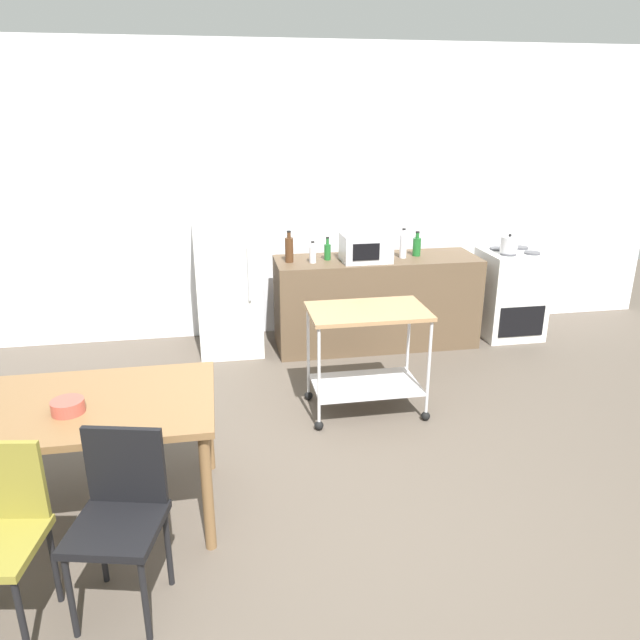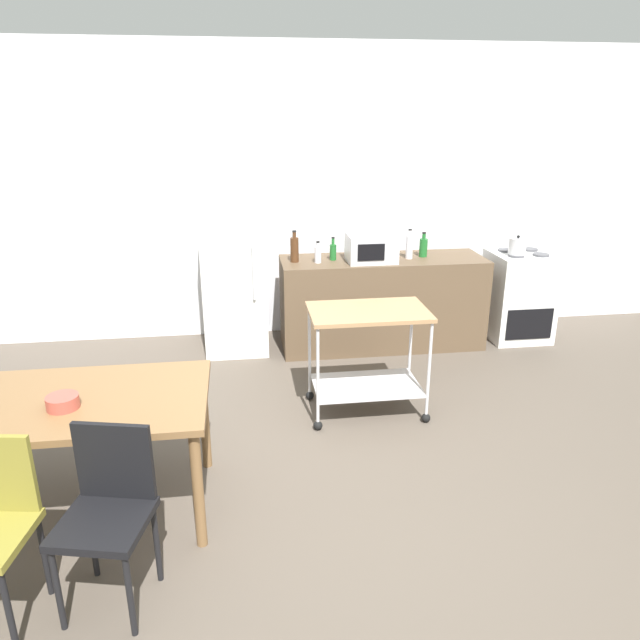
{
  "view_description": "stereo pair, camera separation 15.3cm",
  "coord_description": "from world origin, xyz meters",
  "px_view_note": "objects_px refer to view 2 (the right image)",
  "views": [
    {
      "loc": [
        -0.64,
        -2.9,
        2.29
      ],
      "look_at": [
        0.08,
        1.2,
        0.8
      ],
      "focal_mm": 33.43,
      "sensor_mm": 36.0,
      "label": 1
    },
    {
      "loc": [
        -0.49,
        -2.92,
        2.29
      ],
      "look_at": [
        0.08,
        1.2,
        0.8
      ],
      "focal_mm": 33.43,
      "sensor_mm": 36.0,
      "label": 2
    }
  ],
  "objects_px": {
    "refrigerator": "(234,274)",
    "kettle": "(517,246)",
    "bottle_vinegar": "(333,251)",
    "fruit_bowl": "(63,402)",
    "chair_black": "(108,506)",
    "bottle_olive_oil": "(423,247)",
    "microwave": "(371,248)",
    "bottle_soy_sauce": "(295,249)",
    "stove_oven": "(518,296)",
    "bottle_sesame_oil": "(409,246)",
    "bottle_wine": "(318,254)",
    "dining_table": "(74,412)",
    "kitchen_cart": "(367,344)"
  },
  "relations": [
    {
      "from": "dining_table",
      "to": "bottle_vinegar",
      "type": "xyz_separation_m",
      "value": [
        1.86,
        2.39,
        0.32
      ]
    },
    {
      "from": "chair_black",
      "to": "bottle_olive_oil",
      "type": "bearing_deg",
      "value": 64.94
    },
    {
      "from": "kettle",
      "to": "bottle_sesame_oil",
      "type": "bearing_deg",
      "value": 177.38
    },
    {
      "from": "bottle_wine",
      "to": "bottle_vinegar",
      "type": "relative_size",
      "value": 0.92
    },
    {
      "from": "refrigerator",
      "to": "bottle_vinegar",
      "type": "distance_m",
      "value": 0.98
    },
    {
      "from": "bottle_wine",
      "to": "fruit_bowl",
      "type": "bearing_deg",
      "value": -125.63
    },
    {
      "from": "dining_table",
      "to": "refrigerator",
      "type": "distance_m",
      "value": 2.64
    },
    {
      "from": "chair_black",
      "to": "bottle_olive_oil",
      "type": "distance_m",
      "value": 3.98
    },
    {
      "from": "bottle_vinegar",
      "to": "microwave",
      "type": "xyz_separation_m",
      "value": [
        0.35,
        -0.11,
        0.04
      ]
    },
    {
      "from": "kitchen_cart",
      "to": "microwave",
      "type": "relative_size",
      "value": 1.98
    },
    {
      "from": "bottle_olive_oil",
      "to": "fruit_bowl",
      "type": "distance_m",
      "value": 3.75
    },
    {
      "from": "bottle_vinegar",
      "to": "kettle",
      "type": "xyz_separation_m",
      "value": [
        1.83,
        -0.09,
        0.02
      ]
    },
    {
      "from": "kitchen_cart",
      "to": "bottle_olive_oil",
      "type": "height_order",
      "value": "bottle_olive_oil"
    },
    {
      "from": "bottle_vinegar",
      "to": "fruit_bowl",
      "type": "height_order",
      "value": "bottle_vinegar"
    },
    {
      "from": "bottle_soy_sauce",
      "to": "stove_oven",
      "type": "bearing_deg",
      "value": 0.69
    },
    {
      "from": "chair_black",
      "to": "bottle_vinegar",
      "type": "xyz_separation_m",
      "value": [
        1.56,
        3.08,
        0.47
      ]
    },
    {
      "from": "refrigerator",
      "to": "kettle",
      "type": "distance_m",
      "value": 2.8
    },
    {
      "from": "bottle_vinegar",
      "to": "microwave",
      "type": "bearing_deg",
      "value": -17.66
    },
    {
      "from": "fruit_bowl",
      "to": "chair_black",
      "type": "bearing_deg",
      "value": -61.51
    },
    {
      "from": "bottle_wine",
      "to": "bottle_vinegar",
      "type": "xyz_separation_m",
      "value": [
        0.16,
        0.09,
        0.0
      ]
    },
    {
      "from": "fruit_bowl",
      "to": "microwave",
      "type": "bearing_deg",
      "value": 46.83
    },
    {
      "from": "microwave",
      "to": "bottle_sesame_oil",
      "type": "relative_size",
      "value": 1.59
    },
    {
      "from": "refrigerator",
      "to": "kettle",
      "type": "xyz_separation_m",
      "value": [
        2.78,
        -0.18,
        0.23
      ]
    },
    {
      "from": "chair_black",
      "to": "refrigerator",
      "type": "xyz_separation_m",
      "value": [
        0.61,
        3.16,
        0.26
      ]
    },
    {
      "from": "refrigerator",
      "to": "bottle_olive_oil",
      "type": "relative_size",
      "value": 6.37
    },
    {
      "from": "chair_black",
      "to": "bottle_olive_oil",
      "type": "relative_size",
      "value": 3.66
    },
    {
      "from": "bottle_soy_sauce",
      "to": "bottle_wine",
      "type": "relative_size",
      "value": 1.46
    },
    {
      "from": "bottle_vinegar",
      "to": "fruit_bowl",
      "type": "distance_m",
      "value": 3.13
    },
    {
      "from": "bottle_vinegar",
      "to": "fruit_bowl",
      "type": "xyz_separation_m",
      "value": [
        -1.88,
        -2.49,
        -0.2
      ]
    },
    {
      "from": "dining_table",
      "to": "bottle_soy_sauce",
      "type": "relative_size",
      "value": 5.0
    },
    {
      "from": "dining_table",
      "to": "stove_oven",
      "type": "height_order",
      "value": "stove_oven"
    },
    {
      "from": "bottle_olive_oil",
      "to": "chair_black",
      "type": "bearing_deg",
      "value": -128.59
    },
    {
      "from": "bottle_soy_sauce",
      "to": "kettle",
      "type": "xyz_separation_m",
      "value": [
        2.2,
        -0.07,
        -0.02
      ]
    },
    {
      "from": "chair_black",
      "to": "bottle_soy_sauce",
      "type": "height_order",
      "value": "bottle_soy_sauce"
    },
    {
      "from": "stove_oven",
      "to": "bottle_sesame_oil",
      "type": "relative_size",
      "value": 3.18
    },
    {
      "from": "dining_table",
      "to": "chair_black",
      "type": "height_order",
      "value": "chair_black"
    },
    {
      "from": "dining_table",
      "to": "kettle",
      "type": "distance_m",
      "value": 4.36
    },
    {
      "from": "bottle_vinegar",
      "to": "bottle_sesame_oil",
      "type": "relative_size",
      "value": 0.77
    },
    {
      "from": "kitchen_cart",
      "to": "refrigerator",
      "type": "bearing_deg",
      "value": 124.45
    },
    {
      "from": "chair_black",
      "to": "bottle_vinegar",
      "type": "relative_size",
      "value": 3.97
    },
    {
      "from": "chair_black",
      "to": "refrigerator",
      "type": "distance_m",
      "value": 3.23
    },
    {
      "from": "refrigerator",
      "to": "chair_black",
      "type": "bearing_deg",
      "value": -100.92
    },
    {
      "from": "dining_table",
      "to": "bottle_vinegar",
      "type": "bearing_deg",
      "value": 52.03
    },
    {
      "from": "chair_black",
      "to": "bottle_wine",
      "type": "height_order",
      "value": "bottle_wine"
    },
    {
      "from": "dining_table",
      "to": "kettle",
      "type": "relative_size",
      "value": 6.26
    },
    {
      "from": "stove_oven",
      "to": "kettle",
      "type": "xyz_separation_m",
      "value": [
        -0.12,
        -0.1,
        0.55
      ]
    },
    {
      "from": "chair_black",
      "to": "kettle",
      "type": "xyz_separation_m",
      "value": [
        3.39,
        2.98,
        0.48
      ]
    },
    {
      "from": "bottle_sesame_oil",
      "to": "bottle_olive_oil",
      "type": "xyz_separation_m",
      "value": [
        0.16,
        0.06,
        -0.02
      ]
    },
    {
      "from": "kitchen_cart",
      "to": "bottle_sesame_oil",
      "type": "distance_m",
      "value": 1.57
    },
    {
      "from": "fruit_bowl",
      "to": "kettle",
      "type": "distance_m",
      "value": 4.42
    }
  ]
}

